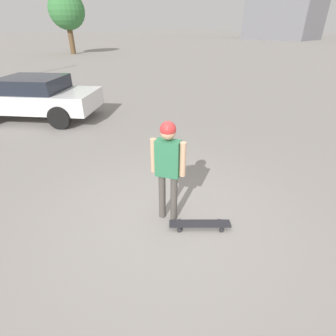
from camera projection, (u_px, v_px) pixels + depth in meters
ground_plane at (168, 217)px, 4.50m from camera, size 220.00×220.00×0.00m
person at (168, 160)px, 3.97m from camera, size 0.49×0.36×1.71m
skateboard at (200, 224)px, 4.23m from camera, size 0.81×0.85×0.09m
car_parked_near at (34, 97)px, 8.88m from camera, size 4.46×4.21×1.39m
tree_distant at (67, 11)px, 27.01m from camera, size 3.66×3.66×5.97m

